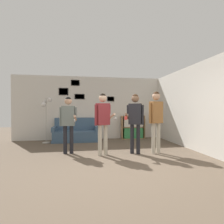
{
  "coord_description": "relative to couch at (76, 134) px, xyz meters",
  "views": [
    {
      "loc": [
        -0.87,
        -3.6,
        1.29
      ],
      "look_at": [
        0.06,
        2.0,
        1.2
      ],
      "focal_mm": 28.0,
      "sensor_mm": 36.0,
      "label": 1
    }
  ],
  "objects": [
    {
      "name": "person_player_foreground_left",
      "position": [
        -0.13,
        -2.02,
        0.71
      ],
      "size": [
        0.5,
        0.47,
        1.65
      ],
      "color": "black",
      "rests_on": "ground_plane"
    },
    {
      "name": "person_watcher_holding_cup",
      "position": [
        1.79,
        -2.34,
        0.77
      ],
      "size": [
        0.58,
        0.37,
        1.73
      ],
      "color": "black",
      "rests_on": "ground_plane"
    },
    {
      "name": "ground_plane",
      "position": [
        1.17,
        -3.63,
        -0.3
      ],
      "size": [
        20.0,
        20.0,
        0.0
      ],
      "primitive_type": "plane",
      "color": "brown"
    },
    {
      "name": "wall_right",
      "position": [
        3.75,
        -1.62,
        1.05
      ],
      "size": [
        0.06,
        6.41,
        2.7
      ],
      "color": "beige",
      "rests_on": "ground_plane"
    },
    {
      "name": "couch",
      "position": [
        0.0,
        0.0,
        0.0
      ],
      "size": [
        1.79,
        0.8,
        0.93
      ],
      "color": "#3D5670",
      "rests_on": "ground_plane"
    },
    {
      "name": "floor_lamp",
      "position": [
        -1.1,
        -0.24,
        1.02
      ],
      "size": [
        0.38,
        0.41,
        1.75
      ],
      "color": "#ADA89E",
      "rests_on": "ground_plane"
    },
    {
      "name": "bookshelf",
      "position": [
        2.46,
        0.19,
        0.2
      ],
      "size": [
        1.02,
        0.3,
        1.0
      ],
      "color": "#A87F51",
      "rests_on": "ground_plane"
    },
    {
      "name": "person_player_foreground_center",
      "position": [
        0.84,
        -2.36,
        0.77
      ],
      "size": [
        0.58,
        0.41,
        1.73
      ],
      "color": "#B7AD99",
      "rests_on": "ground_plane"
    },
    {
      "name": "wall_back",
      "position": [
        1.16,
        0.41,
        1.05
      ],
      "size": [
        7.49,
        0.08,
        2.7
      ],
      "color": "beige",
      "rests_on": "ground_plane"
    },
    {
      "name": "person_spectator_near_bookshelf",
      "position": [
        2.4,
        -2.41,
        0.82
      ],
      "size": [
        0.48,
        0.29,
        1.81
      ],
      "color": "#B7AD99",
      "rests_on": "ground_plane"
    }
  ]
}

